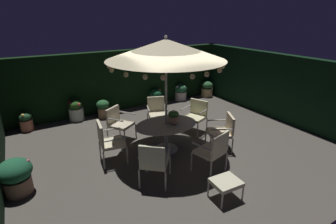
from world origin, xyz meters
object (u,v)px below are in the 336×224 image
at_px(ottoman_footrest, 226,183).
at_px(potted_plant_back_center, 76,110).
at_px(patio_chair_north, 196,114).
at_px(patio_chair_northeast, 157,111).
at_px(centerpiece_planter, 173,116).
at_px(patio_chair_south, 154,160).
at_px(patio_umbrella, 166,50).
at_px(potted_plant_back_right, 16,176).
at_px(patio_chair_west, 223,130).
at_px(potted_plant_left_far, 103,108).
at_px(potted_plant_back_left, 181,92).
at_px(potted_plant_left_near, 207,89).
at_px(patio_dining_table, 166,129).
at_px(potted_plant_right_near, 155,97).
at_px(potted_plant_front_corner, 26,122).
at_px(patio_chair_east, 118,121).
at_px(patio_chair_southeast, 108,139).
at_px(patio_chair_southwest, 214,149).

bearing_deg(ottoman_footrest, potted_plant_back_center, 106.06).
distance_m(patio_chair_north, patio_chair_northeast, 1.19).
distance_m(centerpiece_planter, patio_chair_south, 1.51).
xyz_separation_m(patio_umbrella, potted_plant_back_right, (-3.34, -0.02, -2.13)).
xyz_separation_m(patio_umbrella, patio_chair_west, (1.29, -0.67, -2.00)).
bearing_deg(potted_plant_left_far, patio_umbrella, -76.54).
distance_m(centerpiece_planter, patio_chair_west, 1.34).
distance_m(potted_plant_back_center, potted_plant_back_right, 3.70).
height_order(patio_chair_north, potted_plant_back_left, patio_chair_north).
relative_size(centerpiece_planter, potted_plant_left_near, 0.59).
bearing_deg(patio_chair_northeast, patio_chair_south, -119.35).
bearing_deg(patio_dining_table, potted_plant_right_near, 66.45).
height_order(ottoman_footrest, potted_plant_front_corner, potted_plant_front_corner).
height_order(centerpiece_planter, potted_plant_left_near, centerpiece_planter).
distance_m(patio_chair_north, patio_chair_east, 2.25).
xyz_separation_m(patio_dining_table, patio_chair_north, (1.34, 0.56, -0.04)).
xyz_separation_m(patio_chair_southeast, potted_plant_front_corner, (-1.57, 2.94, -0.29)).
xyz_separation_m(patio_chair_north, potted_plant_front_corner, (-4.35, 2.57, -0.25)).
relative_size(patio_chair_southwest, potted_plant_left_near, 1.54).
bearing_deg(patio_chair_south, patio_chair_east, 87.26).
height_order(patio_dining_table, potted_plant_left_near, patio_dining_table).
xyz_separation_m(patio_chair_south, patio_chair_west, (2.22, 0.45, -0.03)).
distance_m(patio_chair_east, patio_chair_south, 2.32).
height_order(patio_chair_east, potted_plant_left_far, patio_chair_east).
xyz_separation_m(patio_chair_north, patio_chair_southeast, (-2.78, -0.37, 0.04)).
distance_m(patio_dining_table, patio_chair_north, 1.45).
height_order(patio_chair_northeast, potted_plant_right_near, patio_chair_northeast).
relative_size(patio_chair_northeast, patio_chair_southeast, 0.93).
height_order(patio_chair_east, potted_plant_back_center, patio_chair_east).
height_order(patio_chair_southeast, potted_plant_left_far, patio_chair_southeast).
relative_size(centerpiece_planter, patio_chair_west, 0.42).
bearing_deg(patio_chair_south, patio_chair_northeast, 60.65).
bearing_deg(centerpiece_planter, potted_plant_back_left, 54.17).
bearing_deg(patio_chair_southeast, potted_plant_left_near, 28.93).
bearing_deg(patio_dining_table, potted_plant_front_corner, 133.85).
bearing_deg(potted_plant_front_corner, patio_chair_southwest, -53.56).
bearing_deg(patio_chair_south, patio_chair_southwest, -12.87).
distance_m(patio_chair_north, potted_plant_back_left, 2.97).
distance_m(patio_chair_south, potted_plant_back_left, 5.61).
bearing_deg(patio_chair_southeast, potted_plant_front_corner, 118.07).
bearing_deg(patio_chair_north, potted_plant_back_center, 137.42).
distance_m(patio_chair_south, potted_plant_back_center, 4.38).
distance_m(patio_umbrella, ottoman_footrest, 3.09).
relative_size(centerpiece_planter, potted_plant_back_center, 0.56).
xyz_separation_m(ottoman_footrest, potted_plant_back_center, (-1.55, 5.40, -0.00)).
distance_m(potted_plant_right_near, potted_plant_back_center, 2.96).
relative_size(patio_chair_south, potted_plant_left_far, 1.58).
relative_size(patio_chair_west, potted_plant_back_right, 1.26).
bearing_deg(patio_umbrella, potted_plant_back_center, 115.67).
relative_size(potted_plant_back_center, potted_plant_front_corner, 1.19).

